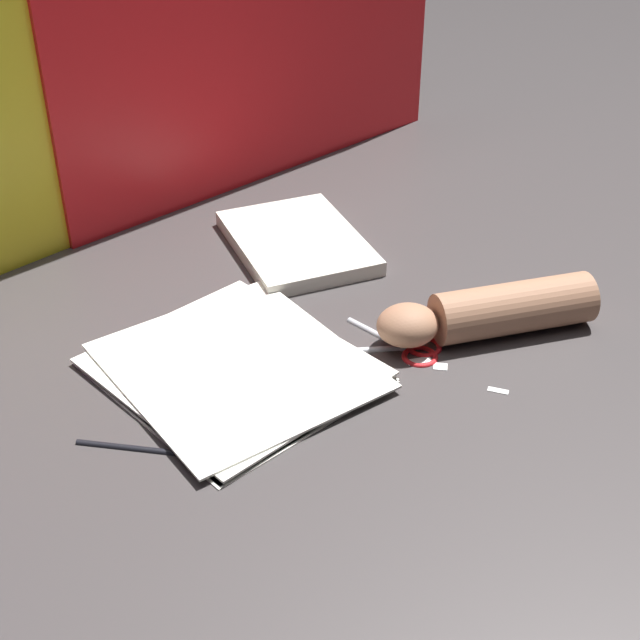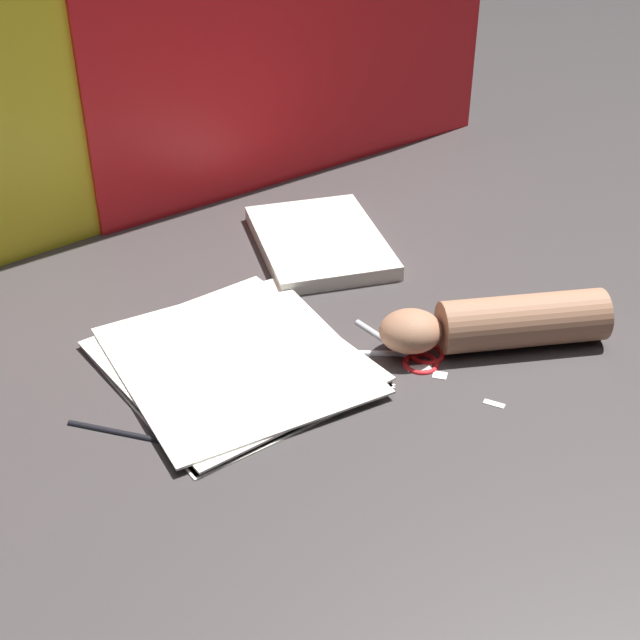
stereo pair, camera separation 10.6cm
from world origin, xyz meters
The scene contains 11 objects.
ground_plane centered at (0.00, 0.00, 0.00)m, with size 6.00×6.00×0.00m, color #3D3838.
backdrop_panel_center centered at (0.00, 0.45, 0.21)m, with size 0.68×0.08×0.42m.
backdrop_panel_right centered at (0.27, 0.45, 0.26)m, with size 0.78×0.06×0.52m.
paper_stack centered at (-0.12, 0.02, 0.01)m, with size 0.29×0.32×0.01m.
book_closed centered at (0.14, 0.21, 0.01)m, with size 0.25×0.29×0.02m.
scissors centered at (0.08, -0.08, 0.00)m, with size 0.13×0.14×0.01m.
hand_forearm centered at (0.18, -0.13, 0.03)m, with size 0.29×0.18×0.07m.
paper_scrap_near centered at (0.08, -0.14, 0.00)m, with size 0.02×0.02×0.00m.
paper_scrap_mid centered at (0.07, -0.11, 0.00)m, with size 0.03×0.02×0.00m.
paper_scrap_far centered at (0.10, -0.22, 0.00)m, with size 0.02×0.03×0.00m.
pen centered at (-0.28, -0.03, 0.00)m, with size 0.09×0.11×0.01m.
Camera 1 is at (-0.60, -0.71, 0.65)m, focal length 50.00 mm.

